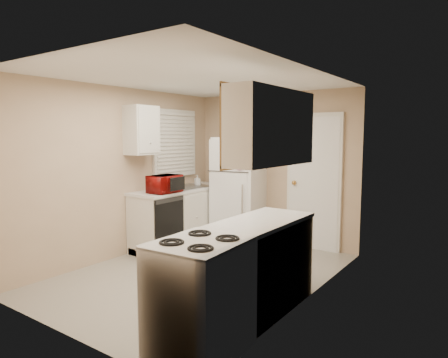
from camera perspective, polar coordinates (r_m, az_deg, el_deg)
The scene contains 19 objects.
floor at distance 5.17m, azimuth -3.28°, elevation -13.29°, with size 3.80×3.80×0.00m, color #AFAA9E.
ceiling at distance 4.91m, azimuth -3.46°, elevation 14.11°, with size 3.80×3.80×0.00m, color white.
wall_left at distance 5.87m, azimuth -14.13°, elevation 0.91°, with size 3.80×3.80×0.00m, color tan.
wall_right at distance 4.18m, azimuth 11.84°, elevation -1.13°, with size 3.80×3.80×0.00m, color tan.
wall_back at distance 6.49m, azimuth 7.14°, elevation 1.54°, with size 2.80×2.80×0.00m, color tan.
wall_front at distance 3.62m, azimuth -22.45°, elevation -2.59°, with size 2.80×2.80×0.00m, color tan.
left_counter at distance 6.39m, azimuth -6.03°, elevation -5.31°, with size 0.60×1.80×0.90m, color silver.
dishwasher at distance 5.76m, azimuth -7.80°, elevation -6.21°, with size 0.03×0.58×0.72m, color black.
sink at distance 6.44m, azimuth -5.20°, elevation -1.52°, with size 0.54×0.74×0.16m, color gray.
microwave at distance 5.82m, azimuth -8.48°, elevation -0.50°, with size 0.26×0.46×0.31m, color #930C0A.
soap_bottle at distance 6.69m, azimuth -3.82°, elevation -0.01°, with size 0.07×0.08×0.17m, color silver.
window_blinds at distance 6.55m, azimuth -7.00°, elevation 5.09°, with size 0.10×0.98×1.08m, color silver.
upper_cabinet_left at distance 5.88m, azimuth -11.69°, elevation 6.83°, with size 0.30×0.45×0.70m, color silver.
refrigerator at distance 6.47m, azimuth 2.29°, elevation -1.55°, with size 0.70×0.68×1.70m, color white.
cabinet_over_fridge at distance 6.54m, azimuth 3.48°, elevation 8.63°, with size 0.70×0.30×0.40m, color silver.
interior_door at distance 6.17m, azimuth 12.69°, elevation -0.48°, with size 0.86×0.06×2.08m, color white.
right_counter at distance 3.80m, azimuth 2.35°, elevation -13.41°, with size 0.60×2.00×0.90m, color silver.
stove at distance 3.27m, azimuth -3.38°, elevation -16.56°, with size 0.61×0.76×0.92m, color white.
upper_cabinet_right at distance 3.76m, azimuth 6.88°, elevation 7.32°, with size 0.30×1.20×0.70m, color silver.
Camera 1 is at (3.03, -3.81, 1.73)m, focal length 32.00 mm.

